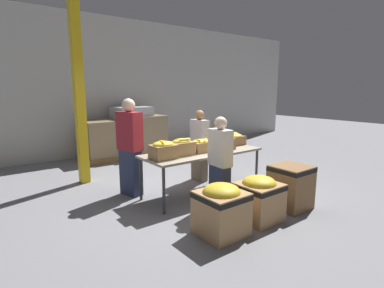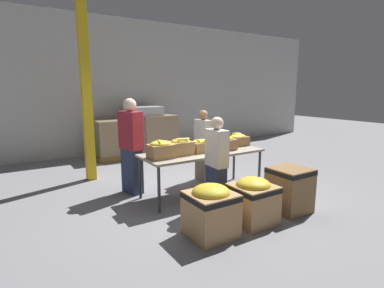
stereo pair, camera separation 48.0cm
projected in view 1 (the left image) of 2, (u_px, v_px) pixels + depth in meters
The scene contains 18 objects.
ground_plane at pixel (202, 193), 5.69m from camera, with size 30.00×30.00×0.00m, color gray.
wall_back at pixel (107, 87), 8.81m from camera, with size 16.00×0.08×4.00m.
sorting_table at pixel (202, 154), 5.55m from camera, with size 2.29×0.89×0.81m.
banana_box_0 at pixel (163, 150), 4.94m from camera, with size 0.40×0.33×0.32m.
banana_box_1 at pixel (182, 147), 5.22m from camera, with size 0.40×0.31×0.31m.
banana_box_2 at pixel (201, 145), 5.50m from camera, with size 0.40×0.32×0.26m.
banana_box_3 at pixel (223, 142), 5.71m from camera, with size 0.40×0.31×0.28m.
banana_box_4 at pixel (235, 139), 6.17m from camera, with size 0.40×0.31×0.26m.
volunteer_0 at pixel (130, 148), 5.46m from camera, with size 0.35×0.52×1.78m.
volunteer_1 at pixel (220, 163), 4.87m from camera, with size 0.23×0.42×1.52m.
volunteer_2 at pixel (199, 146), 6.35m from camera, with size 0.21×0.41×1.51m.
donation_bin_0 at pixel (221, 208), 4.02m from camera, with size 0.60×0.60×0.72m.
donation_bin_1 at pixel (259, 197), 4.47m from camera, with size 0.59×0.59×0.69m.
donation_bin_2 at pixel (291, 185), 4.94m from camera, with size 0.58×0.58×0.71m.
support_pillar at pixel (78, 86), 6.00m from camera, with size 0.19×0.19×4.00m.
pallet_stack_0 at pixel (101, 141), 8.27m from camera, with size 1.05×1.05×1.09m.
pallet_stack_1 at pixel (145, 135), 8.95m from camera, with size 1.12×1.12×1.17m.
pallet_stack_2 at pixel (132, 131), 8.81m from camera, with size 1.05×1.05×1.43m.
Camera 1 is at (-3.44, -4.19, 1.97)m, focal length 28.00 mm.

